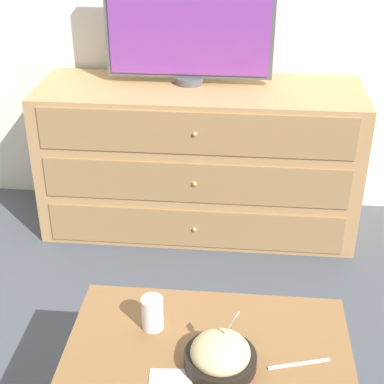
{
  "coord_description": "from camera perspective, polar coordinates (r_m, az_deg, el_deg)",
  "views": [
    {
      "loc": [
        0.29,
        -3.15,
        1.78
      ],
      "look_at": [
        0.12,
        -1.4,
        0.81
      ],
      "focal_mm": 55.0,
      "sensor_mm": 36.0,
      "label": 1
    }
  ],
  "objects": [
    {
      "name": "ground_plane",
      "position": [
        3.63,
        0.13,
        -0.53
      ],
      "size": [
        12.0,
        12.0,
        0.0
      ],
      "primitive_type": "plane",
      "color": "#474C56"
    },
    {
      "name": "dresser",
      "position": [
        3.17,
        0.68,
        3.12
      ],
      "size": [
        1.66,
        0.56,
        0.81
      ],
      "color": "tan",
      "rests_on": "ground_plane"
    },
    {
      "name": "tv",
      "position": [
        3.01,
        -0.33,
        15.87
      ],
      "size": [
        0.84,
        0.14,
        0.58
      ],
      "color": "#515156",
      "rests_on": "dresser"
    },
    {
      "name": "coffee_table",
      "position": [
        1.94,
        1.55,
        -16.44
      ],
      "size": [
        0.89,
        0.56,
        0.47
      ],
      "color": "olive",
      "rests_on": "ground_plane"
    },
    {
      "name": "takeout_bowl",
      "position": [
        1.81,
        2.76,
        -15.52
      ],
      "size": [
        0.22,
        0.22,
        0.19
      ],
      "color": "black",
      "rests_on": "coffee_table"
    },
    {
      "name": "drink_cup",
      "position": [
        1.93,
        -3.85,
        -11.79
      ],
      "size": [
        0.07,
        0.07,
        0.11
      ],
      "color": "#9E6638",
      "rests_on": "coffee_table"
    },
    {
      "name": "knife",
      "position": [
        1.87,
        10.34,
        -16.08
      ],
      "size": [
        0.19,
        0.06,
        0.01
      ],
      "color": "silver",
      "rests_on": "coffee_table"
    }
  ]
}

